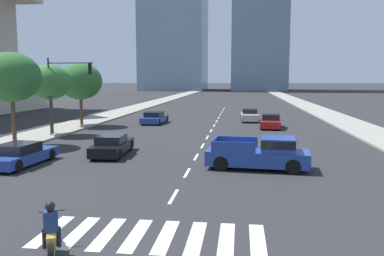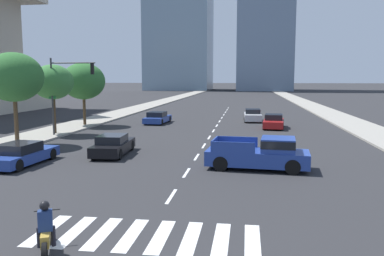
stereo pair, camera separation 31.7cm
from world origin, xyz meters
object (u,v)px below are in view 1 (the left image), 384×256
at_px(street_tree_nearest, 11,77).
at_px(sedan_blue_3, 155,118).
at_px(motorcycle_third, 52,234).
at_px(pickup_truck, 262,153).
at_px(sedan_red_1, 271,122).
at_px(street_tree_second, 50,82).
at_px(street_tree_third, 80,81).
at_px(sedan_blue_2, 20,155).
at_px(sedan_black_4, 112,146).
at_px(traffic_signal_far, 65,83).
at_px(sedan_silver_0, 250,116).

bearing_deg(street_tree_nearest, sedan_blue_3, 66.13).
bearing_deg(street_tree_nearest, motorcycle_third, -56.24).
distance_m(motorcycle_third, pickup_truck, 12.48).
height_order(pickup_truck, sedan_red_1, pickup_truck).
bearing_deg(street_tree_second, pickup_truck, -31.96).
height_order(motorcycle_third, street_tree_third, street_tree_third).
bearing_deg(sedan_blue_2, street_tree_second, 22.06).
height_order(sedan_blue_3, sedan_black_4, sedan_black_4).
bearing_deg(street_tree_second, motorcycle_third, -63.58).
bearing_deg(sedan_red_1, motorcycle_third, -10.12).
xyz_separation_m(pickup_truck, traffic_signal_far, (-14.95, 9.45, 3.48)).
bearing_deg(sedan_silver_0, street_tree_second, -53.69).
height_order(motorcycle_third, sedan_blue_3, motorcycle_third).
height_order(sedan_red_1, street_tree_third, street_tree_third).
bearing_deg(sedan_silver_0, traffic_signal_far, -48.59).
relative_size(motorcycle_third, street_tree_third, 0.32).
xyz_separation_m(sedan_blue_3, sedan_black_4, (1.11, -17.11, 0.01)).
bearing_deg(pickup_truck, sedan_silver_0, 95.50).
height_order(sedan_blue_2, street_tree_third, street_tree_third).
bearing_deg(sedan_black_4, street_tree_second, 41.86).
bearing_deg(street_tree_third, sedan_red_1, 2.82).
bearing_deg(street_tree_second, street_tree_nearest, -90.00).
bearing_deg(sedan_blue_2, sedan_blue_3, -4.41).
distance_m(sedan_blue_2, traffic_signal_far, 11.03).
height_order(pickup_truck, sedan_blue_2, pickup_truck).
bearing_deg(sedan_silver_0, street_tree_nearest, -43.60).
distance_m(sedan_silver_0, street_tree_nearest, 24.97).
bearing_deg(sedan_silver_0, sedan_blue_2, -29.61).
height_order(motorcycle_third, traffic_signal_far, traffic_signal_far).
bearing_deg(street_tree_nearest, sedan_silver_0, 47.98).
relative_size(sedan_blue_3, sedan_black_4, 1.04).
xyz_separation_m(sedan_red_1, street_tree_second, (-18.37, -7.09, 3.76)).
distance_m(sedan_blue_2, street_tree_nearest, 7.96).
bearing_deg(sedan_blue_3, street_tree_second, 148.35).
height_order(sedan_black_4, traffic_signal_far, traffic_signal_far).
xyz_separation_m(sedan_silver_0, sedan_red_1, (1.88, -5.74, -0.02)).
relative_size(motorcycle_third, sedan_blue_3, 0.41).
distance_m(sedan_silver_0, sedan_black_4, 22.30).
xyz_separation_m(motorcycle_third, sedan_blue_2, (-6.85, 10.17, -0.02)).
distance_m(sedan_red_1, sedan_blue_2, 23.36).
height_order(traffic_signal_far, street_tree_third, traffic_signal_far).
xyz_separation_m(motorcycle_third, sedan_blue_3, (-3.98, 30.73, -0.02)).
height_order(sedan_silver_0, street_tree_second, street_tree_second).
distance_m(street_tree_nearest, street_tree_second, 5.48).
bearing_deg(motorcycle_third, sedan_red_1, -39.76).
bearing_deg(sedan_silver_0, sedan_blue_3, -72.67).
bearing_deg(sedan_blue_2, pickup_truck, -83.23).
xyz_separation_m(sedan_blue_2, traffic_signal_far, (-2.02, 10.18, 3.73)).
xyz_separation_m(sedan_black_4, street_tree_nearest, (-7.71, 2.20, 4.17)).
relative_size(sedan_red_1, sedan_black_4, 0.99).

